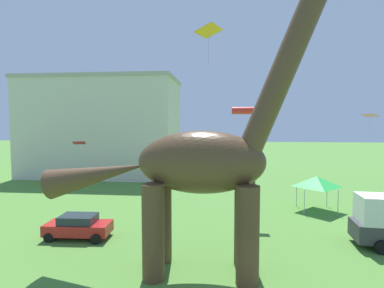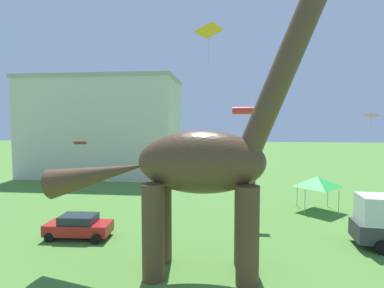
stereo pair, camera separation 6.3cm
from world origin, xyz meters
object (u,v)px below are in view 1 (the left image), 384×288
object	(u,v)px
parked_sedan_left	(78,226)
kite_trailing	(245,111)
kite_near_high	(209,31)
kite_drifting	(370,115)
kite_mid_left	(79,143)
dinosaur_sculpture	(200,162)
festival_canopy_tent	(317,182)

from	to	relation	value
parked_sedan_left	kite_trailing	size ratio (longest dim) A/B	2.06
parked_sedan_left	kite_near_high	bearing A→B (deg)	0.85
kite_near_high	kite_trailing	bearing A→B (deg)	65.09
kite_trailing	kite_drifting	world-z (taller)	kite_trailing
kite_near_high	kite_mid_left	distance (m)	23.08
kite_trailing	dinosaur_sculpture	bearing A→B (deg)	-106.15
dinosaur_sculpture	kite_mid_left	world-z (taller)	dinosaur_sculpture
dinosaur_sculpture	kite_near_high	size ratio (longest dim) A/B	7.16
dinosaur_sculpture	kite_drifting	size ratio (longest dim) A/B	8.11
kite_near_high	kite_drifting	bearing A→B (deg)	42.70
parked_sedan_left	kite_mid_left	bearing A→B (deg)	112.97
kite_trailing	kite_near_high	bearing A→B (deg)	-114.91
festival_canopy_tent	kite_mid_left	bearing A→B (deg)	164.37
festival_canopy_tent	kite_trailing	bearing A→B (deg)	-162.66
dinosaur_sculpture	kite_drifting	world-z (taller)	dinosaur_sculpture
festival_canopy_tent	kite_drifting	size ratio (longest dim) A/B	1.64
dinosaur_sculpture	parked_sedan_left	xyz separation A→B (m)	(-8.33, 3.75, -4.84)
kite_near_high	festival_canopy_tent	bearing A→B (deg)	40.51
dinosaur_sculpture	festival_canopy_tent	world-z (taller)	dinosaur_sculpture
dinosaur_sculpture	kite_mid_left	size ratio (longest dim) A/B	9.37
dinosaur_sculpture	kite_near_high	xyz separation A→B (m)	(0.23, 4.26, 7.70)
kite_mid_left	kite_trailing	bearing A→B (deg)	-25.87
festival_canopy_tent	kite_mid_left	size ratio (longest dim) A/B	1.89
kite_mid_left	festival_canopy_tent	bearing A→B (deg)	-15.63
dinosaur_sculpture	parked_sedan_left	distance (m)	10.34
parked_sedan_left	kite_mid_left	xyz separation A→B (m)	(-7.28, 15.26, 4.54)
parked_sedan_left	festival_canopy_tent	size ratio (longest dim) A/B	1.36
kite_near_high	kite_drifting	size ratio (longest dim) A/B	1.13
festival_canopy_tent	kite_near_high	xyz separation A→B (m)	(-9.09, -7.77, 10.80)
parked_sedan_left	kite_trailing	xyz separation A→B (m)	(11.24, 6.28, 7.82)
dinosaur_sculpture	kite_trailing	distance (m)	10.86
dinosaur_sculpture	kite_mid_left	distance (m)	24.60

